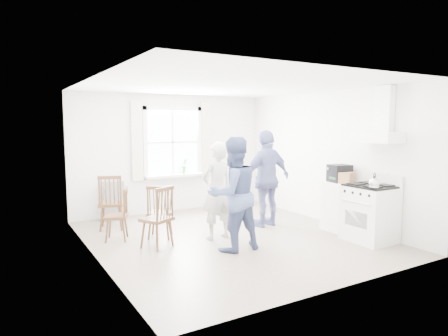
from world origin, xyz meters
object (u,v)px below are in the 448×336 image
(low_cabinet, at_px, (341,207))
(windsor_chair_c, at_px, (122,208))
(gas_stove, at_px, (370,213))
(windsor_chair_a, at_px, (162,210))
(stereo_stack, at_px, (339,173))
(person_mid, at_px, (233,194))
(person_right, at_px, (267,178))
(windsor_chair_b, at_px, (159,206))
(person_left, at_px, (217,190))

(low_cabinet, height_order, windsor_chair_c, same)
(windsor_chair_c, bearing_deg, gas_stove, -31.26)
(windsor_chair_a, distance_m, windsor_chair_c, 0.88)
(gas_stove, xyz_separation_m, low_cabinet, (0.07, 0.70, -0.03))
(stereo_stack, relative_size, person_mid, 0.23)
(gas_stove, xyz_separation_m, person_right, (-0.88, 1.68, 0.44))
(low_cabinet, relative_size, person_right, 0.49)
(windsor_chair_a, xyz_separation_m, person_right, (2.26, 0.30, 0.31))
(stereo_stack, distance_m, person_right, 1.34)
(windsor_chair_a, height_order, windsor_chair_c, windsor_chair_a)
(windsor_chair_b, distance_m, person_left, 1.02)
(stereo_stack, distance_m, person_mid, 2.30)
(person_mid, bearing_deg, stereo_stack, 178.99)
(gas_stove, height_order, stereo_stack, stereo_stack)
(person_right, bearing_deg, stereo_stack, 130.42)
(stereo_stack, height_order, person_right, person_right)
(windsor_chair_a, bearing_deg, low_cabinet, -12.01)
(gas_stove, height_order, person_left, person_left)
(gas_stove, distance_m, windsor_chair_c, 4.16)
(stereo_stack, height_order, person_left, person_left)
(windsor_chair_a, distance_m, person_left, 1.05)
(low_cabinet, relative_size, windsor_chair_c, 1.00)
(gas_stove, bearing_deg, person_mid, 161.45)
(person_mid, bearing_deg, low_cabinet, 177.47)
(windsor_chair_a, relative_size, person_right, 0.54)
(low_cabinet, distance_m, person_left, 2.34)
(stereo_stack, bearing_deg, low_cabinet, -91.51)
(windsor_chair_b, relative_size, person_left, 0.56)
(low_cabinet, relative_size, stereo_stack, 2.23)
(windsor_chair_b, relative_size, person_right, 0.51)
(person_left, relative_size, person_right, 0.90)
(low_cabinet, relative_size, person_mid, 0.51)
(windsor_chair_c, xyz_separation_m, person_left, (1.43, -0.73, 0.28))
(gas_stove, height_order, windsor_chair_c, gas_stove)
(low_cabinet, bearing_deg, person_right, 134.15)
(stereo_stack, xyz_separation_m, person_left, (-2.20, 0.67, -0.23))
(low_cabinet, bearing_deg, person_mid, 178.87)
(gas_stove, xyz_separation_m, stereo_stack, (0.07, 0.76, 0.58))
(windsor_chair_b, bearing_deg, person_mid, -55.78)
(windsor_chair_c, bearing_deg, person_right, -10.07)
(windsor_chair_b, xyz_separation_m, person_right, (2.12, -0.21, 0.35))
(windsor_chair_b, xyz_separation_m, person_mid, (0.78, -1.15, 0.31))
(gas_stove, relative_size, person_left, 0.67)
(low_cabinet, distance_m, windsor_chair_b, 3.29)
(low_cabinet, relative_size, windsor_chair_b, 0.96)
(windsor_chair_c, bearing_deg, windsor_chair_a, -62.19)
(low_cabinet, distance_m, windsor_chair_c, 3.91)
(gas_stove, xyz_separation_m, person_mid, (-2.22, 0.74, 0.40))
(stereo_stack, relative_size, person_left, 0.24)
(person_left, bearing_deg, stereo_stack, 158.26)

